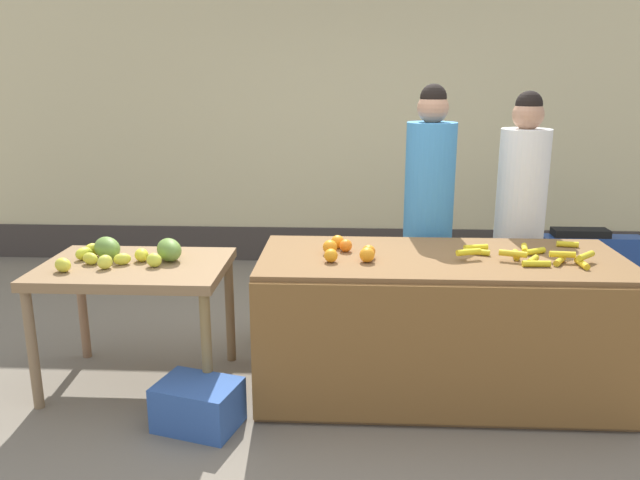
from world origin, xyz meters
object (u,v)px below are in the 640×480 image
(produce_crate, at_px, (198,405))
(vendor_woman_white_shirt, at_px, (519,221))
(parked_motorcycle, at_px, (589,265))
(produce_sack, at_px, (279,307))
(vendor_woman_blue_shirt, at_px, (428,219))

(produce_crate, bearing_deg, vendor_woman_white_shirt, 31.81)
(parked_motorcycle, bearing_deg, produce_crate, -145.68)
(produce_crate, xyz_separation_m, produce_sack, (0.33, 1.15, 0.15))
(vendor_woman_white_shirt, distance_m, produce_crate, 2.50)
(parked_motorcycle, distance_m, produce_crate, 3.39)
(vendor_woman_blue_shirt, bearing_deg, parked_motorcycle, 26.56)
(vendor_woman_blue_shirt, relative_size, produce_sack, 3.35)
(produce_crate, relative_size, produce_sack, 0.80)
(parked_motorcycle, xyz_separation_m, produce_crate, (-2.79, -1.90, -0.27))
(vendor_woman_white_shirt, bearing_deg, produce_crate, -148.19)
(vendor_woman_blue_shirt, relative_size, vendor_woman_white_shirt, 1.03)
(parked_motorcycle, bearing_deg, produce_sack, -163.07)
(vendor_woman_white_shirt, height_order, parked_motorcycle, vendor_woman_white_shirt)
(vendor_woman_blue_shirt, bearing_deg, vendor_woman_white_shirt, 4.92)
(vendor_woman_blue_shirt, distance_m, produce_sack, 1.24)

